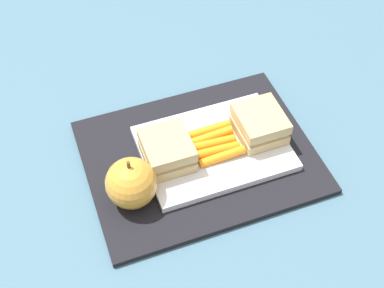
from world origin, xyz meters
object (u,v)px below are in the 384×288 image
Objects in this scene: sandwich_half_left at (260,124)px; sandwich_half_right at (167,150)px; carrot_sticks_bundle at (214,143)px; food_tray at (214,148)px; apple at (131,183)px.

sandwich_half_left is 0.16m from sandwich_half_right.
food_tray is at bearing -145.57° from carrot_sticks_bundle.
carrot_sticks_bundle is at bearing 34.43° from food_tray.
food_tray is at bearing 0.00° from sandwich_half_left.
carrot_sticks_bundle reaches higher than food_tray.
apple reaches higher than food_tray.
sandwich_half_right is (0.08, 0.00, 0.03)m from food_tray.
apple is (0.15, 0.04, 0.02)m from carrot_sticks_bundle.
sandwich_half_left is 1.00× the size of sandwich_half_right.
food_tray is 0.08m from sandwich_half_left.
sandwich_half_left is at bearing 180.00° from sandwich_half_right.
sandwich_half_right is at bearing 0.00° from food_tray.
sandwich_half_left is at bearing 180.00° from food_tray.
apple is (0.15, 0.04, 0.03)m from food_tray.
sandwich_half_right is 0.08m from carrot_sticks_bundle.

